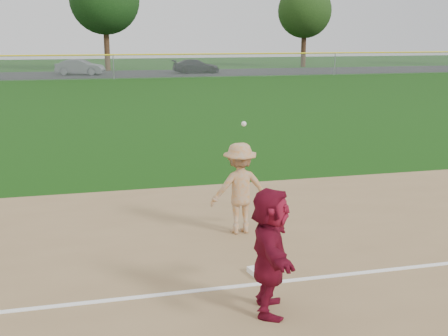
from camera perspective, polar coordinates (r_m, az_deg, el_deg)
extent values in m
plane|color=#133D0B|center=(9.42, 2.22, -9.80)|extent=(160.00, 160.00, 0.00)
cube|color=white|center=(8.72, 3.71, -11.66)|extent=(60.00, 0.10, 0.01)
cube|color=black|center=(54.49, -11.45, 9.33)|extent=(120.00, 10.00, 0.01)
cube|color=white|center=(9.04, 4.03, -10.44)|extent=(0.47, 0.47, 0.09)
imported|color=maroon|center=(7.60, 4.71, -8.40)|extent=(0.92, 1.71, 1.76)
imported|color=slate|center=(53.87, -14.41, 9.90)|extent=(4.60, 2.75, 1.43)
imported|color=black|center=(54.68, -2.87, 10.29)|extent=(4.53, 1.89, 1.31)
imported|color=#9E9DA0|center=(10.58, 1.60, -2.07)|extent=(1.16, 0.71, 1.74)
sphere|color=white|center=(9.72, 2.03, 4.50)|extent=(0.09, 0.09, 0.09)
plane|color=#999EA0|center=(48.45, -11.16, 10.04)|extent=(110.00, 0.00, 110.00)
cylinder|color=yellow|center=(48.40, -11.22, 11.22)|extent=(110.00, 0.12, 0.12)
cylinder|color=gray|center=(48.45, -11.16, 10.04)|extent=(0.08, 0.08, 2.00)
cylinder|color=gray|center=(53.33, 11.19, 10.33)|extent=(0.08, 0.08, 2.00)
cylinder|color=#3D2716|center=(59.88, -11.80, 11.63)|extent=(0.56, 0.56, 4.10)
cylinder|color=#372114|center=(65.84, 8.07, 11.72)|extent=(0.56, 0.56, 3.64)
sphere|color=#18330F|center=(65.85, 8.20, 15.52)|extent=(6.00, 6.00, 6.00)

